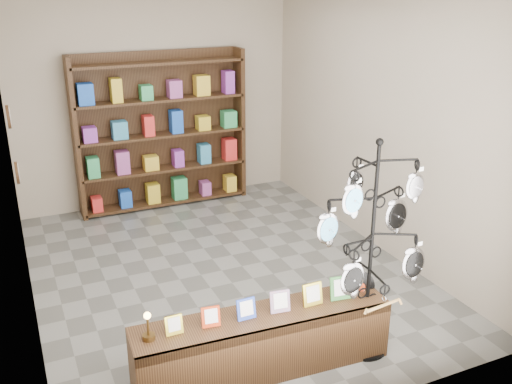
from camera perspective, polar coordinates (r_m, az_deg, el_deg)
ground at (r=6.55m, az=-3.44°, el=-7.84°), size 5.00×5.00×0.00m
room_envelope at (r=5.91m, az=-3.82°, el=8.17°), size 5.00×5.00×5.00m
display_tree at (r=4.83m, az=11.58°, el=-4.15°), size 1.00×0.85×1.95m
front_shelf at (r=4.91m, az=0.71°, el=-14.77°), size 2.19×0.57×0.77m
back_shelving at (r=8.23m, az=-9.39°, el=5.59°), size 2.42×0.36×2.20m
wall_clocks at (r=6.41m, az=-23.16°, el=4.31°), size 0.03×0.24×0.84m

